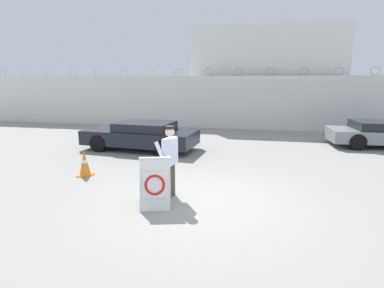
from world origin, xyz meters
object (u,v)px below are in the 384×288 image
at_px(barricade_sign, 155,183).
at_px(traffic_cone_mid, 85,163).
at_px(security_guard, 170,158).
at_px(parked_car_front_coupe, 141,135).

distance_m(barricade_sign, traffic_cone_mid, 3.24).
relative_size(security_guard, parked_car_front_coupe, 0.37).
bearing_deg(barricade_sign, parked_car_front_coupe, 99.66).
xyz_separation_m(traffic_cone_mid, parked_car_front_coupe, (0.33, 3.67, 0.21)).
bearing_deg(security_guard, barricade_sign, -2.34).
bearing_deg(traffic_cone_mid, parked_car_front_coupe, 84.90).
height_order(barricade_sign, security_guard, security_guard).
height_order(security_guard, parked_car_front_coupe, security_guard).
relative_size(barricade_sign, traffic_cone_mid, 1.46).
height_order(barricade_sign, parked_car_front_coupe, parked_car_front_coupe).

